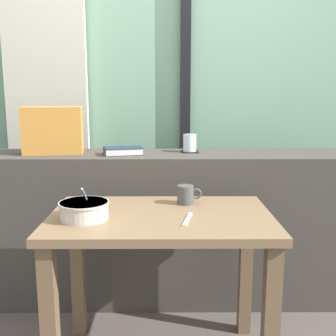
% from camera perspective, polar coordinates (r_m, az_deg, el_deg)
% --- Properties ---
extents(outdoor_backdrop, '(4.80, 0.08, 2.80)m').
position_cam_1_polar(outdoor_backdrop, '(2.97, -0.90, 14.47)').
color(outdoor_backdrop, '#84B293').
rests_on(outdoor_backdrop, ground).
extents(curtain_left_panel, '(0.56, 0.06, 2.50)m').
position_cam_1_polar(curtain_left_panel, '(2.98, -16.64, 11.13)').
color(curtain_left_panel, beige).
rests_on(curtain_left_panel, ground).
extents(window_divider_post, '(0.07, 0.05, 2.60)m').
position_cam_1_polar(window_divider_post, '(2.90, 2.44, 12.57)').
color(window_divider_post, black).
rests_on(window_divider_post, ground).
extents(dark_console_ledge, '(2.80, 0.40, 0.86)m').
position_cam_1_polar(dark_console_ledge, '(2.39, -1.00, -8.18)').
color(dark_console_ledge, '#423D38').
rests_on(dark_console_ledge, ground).
extents(breakfast_table, '(0.93, 0.59, 0.70)m').
position_cam_1_polar(breakfast_table, '(1.77, -0.99, -10.57)').
color(breakfast_table, brown).
rests_on(breakfast_table, ground).
extents(coaster_square, '(0.10, 0.10, 0.00)m').
position_cam_1_polar(coaster_square, '(2.35, 3.04, 2.29)').
color(coaster_square, black).
rests_on(coaster_square, dark_console_ledge).
extents(juice_glass, '(0.08, 0.08, 0.10)m').
position_cam_1_polar(juice_glass, '(2.34, 3.05, 3.46)').
color(juice_glass, white).
rests_on(juice_glass, coaster_square).
extents(closed_book, '(0.23, 0.17, 0.04)m').
position_cam_1_polar(closed_book, '(2.27, -6.34, 2.39)').
color(closed_book, '#1E2D47').
rests_on(closed_book, dark_console_ledge).
extents(throw_pillow, '(0.34, 0.18, 0.26)m').
position_cam_1_polar(throw_pillow, '(2.36, -15.78, 5.08)').
color(throw_pillow, '#D18938').
rests_on(throw_pillow, dark_console_ledge).
extents(soup_bowl, '(0.20, 0.20, 0.14)m').
position_cam_1_polar(soup_bowl, '(1.68, -11.62, -5.84)').
color(soup_bowl, beige).
rests_on(soup_bowl, breakfast_table).
extents(fork_utensil, '(0.05, 0.17, 0.01)m').
position_cam_1_polar(fork_utensil, '(1.65, 2.74, -7.17)').
color(fork_utensil, silver).
rests_on(fork_utensil, breakfast_table).
extents(ceramic_mug, '(0.11, 0.08, 0.08)m').
position_cam_1_polar(ceramic_mug, '(1.87, 2.52, -3.74)').
color(ceramic_mug, '#4C4C4C').
rests_on(ceramic_mug, breakfast_table).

